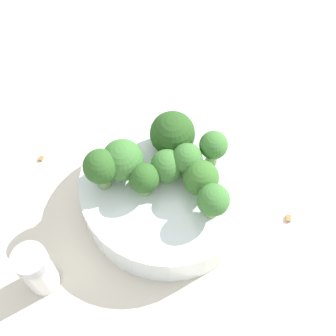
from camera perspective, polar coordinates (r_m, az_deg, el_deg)
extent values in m
plane|color=beige|center=(0.61, 0.00, -4.06)|extent=(3.00, 3.00, 0.00)
cylinder|color=silver|center=(0.59, 0.00, -2.87)|extent=(0.22, 0.22, 0.05)
cylinder|color=#7A9E5B|center=(0.56, 2.28, 0.06)|extent=(0.02, 0.02, 0.03)
sphere|color=#3D7533|center=(0.54, 2.35, 1.17)|extent=(0.04, 0.04, 0.04)
cylinder|color=#84AD66|center=(0.58, 0.53, 3.11)|extent=(0.02, 0.02, 0.02)
sphere|color=#28511E|center=(0.56, 0.55, 4.22)|extent=(0.06, 0.06, 0.06)
cylinder|color=#8EB770|center=(0.56, -0.21, -0.63)|extent=(0.02, 0.02, 0.02)
sphere|color=#3D7533|center=(0.54, -0.22, 0.25)|extent=(0.04, 0.04, 0.04)
cylinder|color=#84AD66|center=(0.55, -2.85, -2.12)|extent=(0.02, 0.02, 0.02)
sphere|color=#2D5B23|center=(0.53, -2.93, -1.23)|extent=(0.04, 0.04, 0.04)
cylinder|color=#84AD66|center=(0.53, 5.36, -4.86)|extent=(0.02, 0.02, 0.03)
sphere|color=#3D7533|center=(0.52, 5.53, -3.90)|extent=(0.04, 0.04, 0.04)
cylinder|color=#7A9E5B|center=(0.57, 5.40, 1.57)|extent=(0.02, 0.02, 0.03)
sphere|color=#3D7533|center=(0.55, 5.58, 2.80)|extent=(0.03, 0.03, 0.03)
cylinder|color=#84AD66|center=(0.55, 3.91, -2.09)|extent=(0.02, 0.02, 0.02)
sphere|color=#386B28|center=(0.54, 4.02, -1.20)|extent=(0.04, 0.04, 0.04)
cylinder|color=#7A9E5B|center=(0.55, -7.91, -1.05)|extent=(0.02, 0.02, 0.03)
sphere|color=#2D5B23|center=(0.53, -8.21, 0.19)|extent=(0.04, 0.04, 0.04)
cylinder|color=#8EB770|center=(0.56, -5.39, -0.13)|extent=(0.02, 0.02, 0.02)
sphere|color=#3D7533|center=(0.54, -5.57, 0.98)|extent=(0.05, 0.05, 0.05)
cylinder|color=silver|center=(0.56, -15.47, -12.17)|extent=(0.04, 0.04, 0.06)
cylinder|color=#B7B7BC|center=(0.52, -16.48, -10.73)|extent=(0.04, 0.04, 0.02)
cube|color=olive|center=(0.66, -15.25, 1.21)|extent=(0.01, 0.01, 0.01)
cube|color=olive|center=(0.61, 14.51, -5.86)|extent=(0.01, 0.01, 0.01)
cube|color=#AD7F4C|center=(0.59, -14.88, -11.48)|extent=(0.01, 0.01, 0.01)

